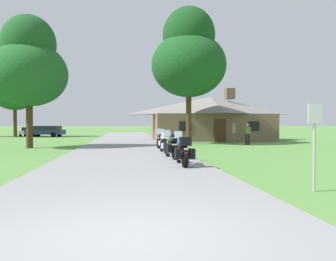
{
  "coord_description": "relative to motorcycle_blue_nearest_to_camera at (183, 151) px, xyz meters",
  "views": [
    {
      "loc": [
        0.0,
        -4.71,
        1.65
      ],
      "look_at": [
        2.96,
        19.02,
        1.17
      ],
      "focal_mm": 35.37,
      "sensor_mm": 36.0,
      "label": 1
    }
  ],
  "objects": [
    {
      "name": "bystander_olive_shirt_near_lodge",
      "position": [
        7.29,
        12.58,
        0.34
      ],
      "size": [
        0.54,
        0.3,
        1.69
      ],
      "rotation": [
        0.0,
        0.0,
        2.9
      ],
      "color": "black",
      "rests_on": "ground"
    },
    {
      "name": "ground_plane",
      "position": [
        -2.1,
        12.35,
        -0.61
      ],
      "size": [
        500.0,
        500.0,
        0.0
      ],
      "primitive_type": "plane",
      "color": "#56893D"
    },
    {
      "name": "motorcycle_silver_third_in_row",
      "position": [
        -0.05,
        5.65,
        0.01
      ],
      "size": [
        0.66,
        2.08,
        1.3
      ],
      "rotation": [
        0.0,
        0.0,
        0.07
      ],
      "color": "black",
      "rests_on": "asphalt_driveway"
    },
    {
      "name": "motorcycle_black_farthest_in_row",
      "position": [
        0.07,
        8.13,
        0.01
      ],
      "size": [
        0.78,
        2.08,
        1.3
      ],
      "rotation": [
        0.0,
        0.0,
        0.16
      ],
      "color": "black",
      "rests_on": "asphalt_driveway"
    },
    {
      "name": "motorcycle_green_second_in_row",
      "position": [
        -0.02,
        2.68,
        0.0
      ],
      "size": [
        0.87,
        2.08,
        1.3
      ],
      "rotation": [
        0.0,
        0.0,
        0.12
      ],
      "color": "black",
      "rests_on": "asphalt_driveway"
    },
    {
      "name": "motorcycle_blue_nearest_to_camera",
      "position": [
        0.0,
        0.0,
        0.0
      ],
      "size": [
        0.72,
        2.08,
        1.3
      ],
      "rotation": [
        0.0,
        0.0,
        0.01
      ],
      "color": "black",
      "rests_on": "asphalt_driveway"
    },
    {
      "name": "tree_left_far",
      "position": [
        -16.13,
        31.47,
        6.06
      ],
      "size": [
        6.02,
        6.02,
        10.62
      ],
      "color": "#422D19",
      "rests_on": "ground"
    },
    {
      "name": "parked_silver_sedan_far_left",
      "position": [
        -14.92,
        33.39,
        0.03
      ],
      "size": [
        2.13,
        4.31,
        1.2
      ],
      "rotation": [
        0.0,
        0.0,
        0.07
      ],
      "color": "#ADAFB7",
      "rests_on": "ground"
    },
    {
      "name": "metal_signpost_roadside",
      "position": [
        2.43,
        -4.83,
        0.74
      ],
      "size": [
        0.36,
        0.06,
        2.14
      ],
      "color": "#9EA0A5",
      "rests_on": "ground"
    },
    {
      "name": "bystander_tan_shirt_beside_signpost",
      "position": [
        6.95,
        14.87,
        0.34
      ],
      "size": [
        0.38,
        0.48,
        1.69
      ],
      "rotation": [
        0.0,
        0.0,
        1.02
      ],
      "color": "#75664C",
      "rests_on": "ground"
    },
    {
      "name": "tree_left_near",
      "position": [
        -8.69,
        11.13,
        5.03
      ],
      "size": [
        5.15,
        5.15,
        9.03
      ],
      "color": "#422D19",
      "rests_on": "ground"
    },
    {
      "name": "stone_lodge",
      "position": [
        6.38,
        20.75,
        1.67
      ],
      "size": [
        12.21,
        7.6,
        5.31
      ],
      "color": "brown",
      "rests_on": "ground"
    },
    {
      "name": "parked_navy_suv_far_left",
      "position": [
        -12.27,
        30.98,
        0.17
      ],
      "size": [
        4.89,
        2.8,
        1.4
      ],
      "rotation": [
        0.0,
        0.0,
        1.35
      ],
      "color": "navy",
      "rests_on": "ground"
    },
    {
      "name": "tree_by_lodge_front",
      "position": [
        2.92,
        14.25,
        6.54
      ],
      "size": [
        6.09,
        6.09,
        11.15
      ],
      "color": "#422D19",
      "rests_on": "ground"
    },
    {
      "name": "asphalt_driveway",
      "position": [
        -2.1,
        10.35,
        -0.58
      ],
      "size": [
        6.4,
        80.0,
        0.06
      ],
      "primitive_type": "cube",
      "color": "gray",
      "rests_on": "ground"
    }
  ]
}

